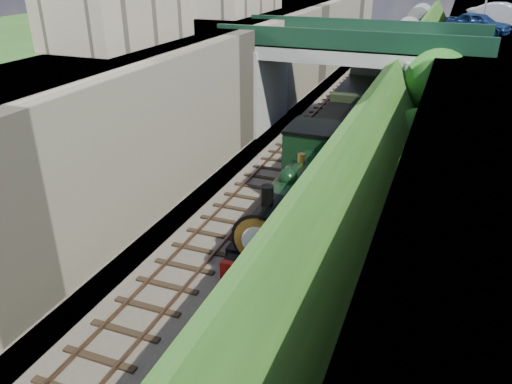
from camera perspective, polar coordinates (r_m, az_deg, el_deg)
trackbed at (r=30.78m, az=7.90°, el=4.32°), size 10.00×90.00×0.20m
retaining_wall at (r=31.38m, az=-1.69°, el=11.48°), size 1.00×90.00×7.00m
street_plateau_left at (r=32.87m, az=-7.45°, el=11.92°), size 6.00×90.00×7.00m
street_plateau_right at (r=29.31m, az=26.70°, el=7.01°), size 8.00×90.00×6.25m
embankment_slope at (r=28.09m, az=17.53°, el=6.96°), size 4.79×90.00×6.36m
track_left at (r=31.20m, az=4.35°, el=5.07°), size 2.50×90.00×0.20m
track_right at (r=30.50m, az=10.11°, el=4.26°), size 2.50×90.00×0.20m
road_bridge at (r=33.25m, az=11.65°, el=12.79°), size 16.00×6.40×7.25m
building_near at (r=27.25m, az=-15.45°, el=20.27°), size 4.00×8.00×4.00m
tree at (r=29.82m, az=20.26°, el=11.49°), size 3.60×3.80×6.60m
car_blue at (r=38.24m, az=24.08°, el=17.19°), size 4.45×2.87×1.41m
car_silver at (r=43.16m, az=26.48°, el=17.65°), size 5.35×2.82×1.68m
locomotive at (r=21.12m, az=4.92°, el=-0.35°), size 3.10×10.22×3.83m
tender at (r=27.84m, az=9.30°, el=5.27°), size 2.70×6.00×3.05m
coach_front at (r=39.66m, az=13.46°, el=11.60°), size 2.90×18.00×3.70m
coach_middle at (r=58.02m, az=16.47°, el=15.47°), size 2.90×18.00×3.70m
coach_rear at (r=76.59m, az=18.08°, el=17.46°), size 2.90×18.00×3.70m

